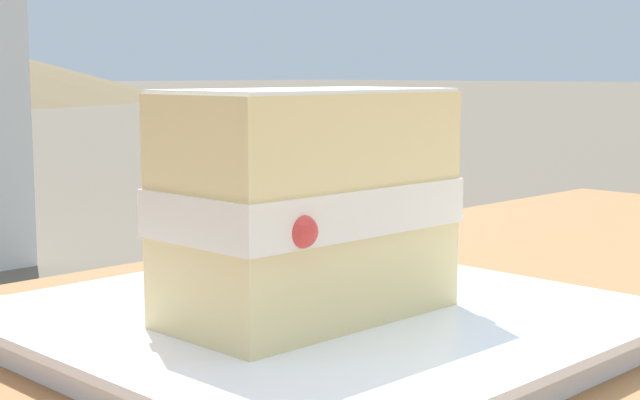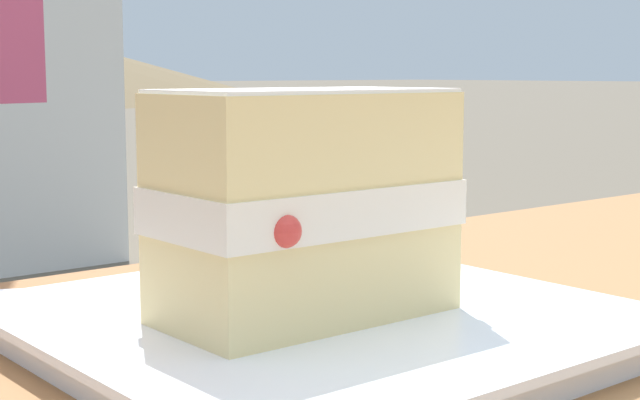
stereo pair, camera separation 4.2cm
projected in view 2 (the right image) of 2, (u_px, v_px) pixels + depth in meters
name	position (u px, v px, depth m)	size (l,w,h in m)	color
dessert_plate	(320.00, 326.00, 0.43)	(0.24, 0.24, 0.02)	white
cake_slice	(305.00, 204.00, 0.41)	(0.13, 0.08, 0.10)	#EAD18C
dessert_fork	(51.00, 295.00, 0.50)	(0.16, 0.10, 0.01)	silver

